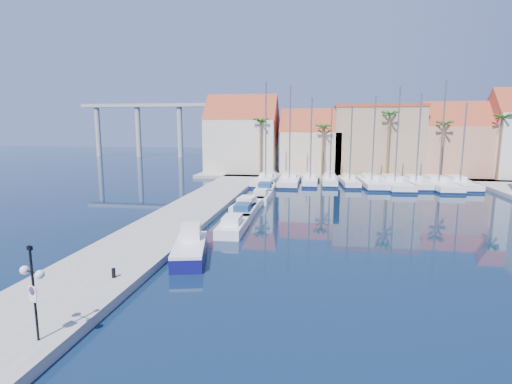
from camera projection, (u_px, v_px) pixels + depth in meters
ground at (258, 271)px, 24.02m from camera, size 260.00×260.00×0.00m
quay_west at (187, 213)px, 38.52m from camera, size 6.00×77.00×0.50m
shore_north at (357, 174)px, 69.19m from camera, size 54.00×16.00×0.50m
lamp_post at (33, 279)px, 14.90m from camera, size 1.23×0.66×3.78m
bollard at (114, 273)px, 21.56m from camera, size 0.21×0.21×0.53m
fishing_boat at (190, 248)px, 26.27m from camera, size 3.21×6.10×2.03m
motorboat_west_0 at (234, 225)px, 32.97m from camera, size 2.09×6.21×1.40m
motorboat_west_1 at (244, 212)px, 37.90m from camera, size 2.11×6.25×1.40m
motorboat_west_2 at (248, 204)px, 41.62m from camera, size 2.79×7.16×1.40m
motorboat_west_3 at (261, 196)px, 46.31m from camera, size 2.01×6.21×1.40m
motorboat_west_4 at (265, 189)px, 51.84m from camera, size 2.50×7.05×1.40m
motorboat_west_5 at (268, 183)px, 56.55m from camera, size 2.20×5.65×1.40m
motorboat_west_6 at (273, 179)px, 61.77m from camera, size 1.92×5.22×1.40m
sailboat_0 at (266, 180)px, 59.68m from camera, size 3.45×10.86×14.82m
sailboat_1 at (290, 180)px, 59.20m from camera, size 2.94×10.94×14.24m
sailboat_2 at (310, 180)px, 58.97m from camera, size 2.21×8.23×12.59m
sailboat_3 at (330, 180)px, 58.99m from camera, size 2.21×8.22×11.17m
sailboat_4 at (349, 181)px, 57.89m from camera, size 2.88×8.54×11.36m
sailboat_5 at (371, 182)px, 57.37m from camera, size 3.70×11.28×12.66m
sailboat_6 at (393, 183)px, 56.34m from camera, size 3.88×12.19×13.85m
sailboat_7 at (415, 183)px, 56.40m from camera, size 3.05×9.14×12.93m
sailboat_8 at (437, 184)px, 55.74m from camera, size 3.84×12.16×14.67m
sailboat_9 at (458, 184)px, 55.84m from camera, size 3.43×10.16×11.62m
building_0 at (242, 138)px, 70.27m from camera, size 12.30×9.00×13.50m
building_1 at (311, 145)px, 68.62m from camera, size 10.30×8.00×11.00m
building_2 at (376, 140)px, 67.74m from camera, size 14.20×10.20×11.50m
building_3 at (453, 143)px, 64.97m from camera, size 10.30×8.00×12.00m
palm_0 at (261, 123)px, 64.36m from camera, size 2.60×2.60×10.15m
palm_1 at (323, 129)px, 62.97m from camera, size 2.60×2.60×9.15m
palm_2 at (390, 116)px, 61.12m from camera, size 2.60×2.60×11.15m
palm_3 at (444, 126)px, 60.11m from camera, size 2.60×2.60×9.65m
palm_4 at (502, 119)px, 58.72m from camera, size 2.60×2.60×10.65m
viaduct at (162, 119)px, 108.24m from camera, size 48.00×2.20×14.45m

